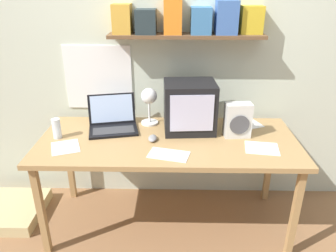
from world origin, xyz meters
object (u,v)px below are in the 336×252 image
computer_mouse (153,138)px  loose_paper_near_laptop (246,125)px  desk_lamp (149,100)px  juice_glass (57,129)px  laptop (113,121)px  space_heater (238,120)px  open_notebook (262,148)px  crt_monitor (190,107)px  loose_paper_near_monitor (65,147)px  printed_handout (169,155)px  floor_cushion (11,211)px  corner_desk (168,146)px

computer_mouse → loose_paper_near_laptop: size_ratio=0.37×
desk_lamp → juice_glass: bearing=-167.1°
laptop → space_heater: size_ratio=1.64×
computer_mouse → open_notebook: 0.75m
computer_mouse → crt_monitor: bearing=34.7°
crt_monitor → laptop: bearing=174.4°
space_heater → open_notebook: space_heater is taller
loose_paper_near_monitor → open_notebook: bearing=0.6°
laptop → computer_mouse: (0.31, -0.20, -0.05)m
laptop → printed_handout: bearing=-55.4°
crt_monitor → desk_lamp: (-0.30, 0.05, 0.03)m
laptop → juice_glass: (-0.37, -0.18, 0.00)m
floor_cushion → computer_mouse: bearing=-3.7°
computer_mouse → open_notebook: size_ratio=0.44×
laptop → computer_mouse: bearing=-44.5°
corner_desk → computer_mouse: (-0.11, -0.03, 0.07)m
crt_monitor → computer_mouse: (-0.26, -0.18, -0.17)m
loose_paper_near_monitor → computer_mouse: bearing=11.7°
crt_monitor → loose_paper_near_monitor: size_ratio=1.53×
computer_mouse → loose_paper_near_laptop: 0.76m
space_heater → open_notebook: bearing=-58.2°
floor_cushion → desk_lamp: bearing=7.7°
loose_paper_near_monitor → juice_glass: bearing=124.0°
loose_paper_near_laptop → juice_glass: bearing=-170.2°
crt_monitor → desk_lamp: 0.31m
space_heater → loose_paper_near_monitor: bearing=-175.3°
desk_lamp → printed_handout: desk_lamp is taller
corner_desk → space_heater: (0.50, 0.06, 0.18)m
crt_monitor → printed_handout: (-0.15, -0.39, -0.18)m
corner_desk → crt_monitor: (0.16, 0.16, 0.24)m
juice_glass → loose_paper_near_laptop: juice_glass is taller
floor_cushion → loose_paper_near_laptop: bearing=5.6°
space_heater → juice_glass: bearing=177.6°
printed_handout → open_notebook: (0.63, 0.10, 0.00)m
laptop → desk_lamp: size_ratio=1.31×
crt_monitor → computer_mouse: size_ratio=3.62×
corner_desk → loose_paper_near_monitor: 0.71m
computer_mouse → loose_paper_near_monitor: computer_mouse is taller
loose_paper_near_laptop → floor_cushion: (-1.90, -0.19, -0.71)m
desk_lamp → space_heater: size_ratio=1.25×
corner_desk → desk_lamp: size_ratio=5.87×
crt_monitor → floor_cushion: size_ratio=0.76×
printed_handout → open_notebook: 0.64m
desk_lamp → loose_paper_near_laptop: size_ratio=1.08×
computer_mouse → loose_paper_near_laptop: (0.71, 0.26, -0.01)m
open_notebook → floor_cushion: open_notebook is taller
printed_handout → crt_monitor: bearing=69.5°
printed_handout → floor_cushion: size_ratio=0.56×
space_heater → printed_handout: size_ratio=0.87×
juice_glass → open_notebook: juice_glass is taller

